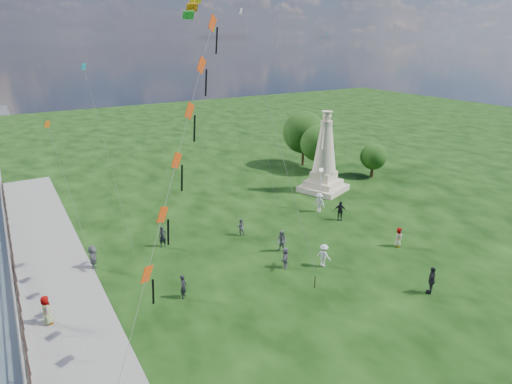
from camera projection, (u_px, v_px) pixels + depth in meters
waterfront at (43, 317)px, 25.42m from camera, size 200.00×200.00×1.51m
statue at (324, 162)px, 45.11m from camera, size 5.45×5.45×8.58m
lamppost at (321, 180)px, 40.42m from camera, size 0.38×0.38×4.08m
tree_row at (315, 138)px, 52.80m from camera, size 8.23×12.40×6.98m
person_0 at (183, 286)px, 26.98m from camera, size 0.66×0.69×1.59m
person_1 at (282, 241)px, 32.75m from camera, size 0.81×0.99×1.75m
person_2 at (324, 255)px, 30.74m from camera, size 0.93×1.23×1.70m
person_3 at (432, 280)px, 27.40m from camera, size 1.25×1.05×1.90m
person_4 at (399, 237)px, 33.64m from camera, size 0.89×0.70×1.59m
person_5 at (93, 257)px, 30.32m from camera, size 1.13×1.83×1.84m
person_6 at (163, 237)px, 33.57m from camera, size 0.64×0.44×1.71m
person_7 at (241, 227)px, 35.63m from camera, size 0.82×0.66×1.47m
person_8 at (319, 203)px, 40.33m from camera, size 1.02×1.35×1.87m
person_9 at (340, 211)px, 38.52m from camera, size 1.16×1.09×1.81m
person_10 at (47, 312)px, 24.36m from camera, size 0.54×0.87×1.78m
person_11 at (285, 258)px, 30.54m from camera, size 1.42×1.51×1.57m
red_kite_train at (183, 143)px, 22.08m from camera, size 10.04×9.35×16.89m
small_kites at (204, 44)px, 40.31m from camera, size 29.63×18.30×28.31m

